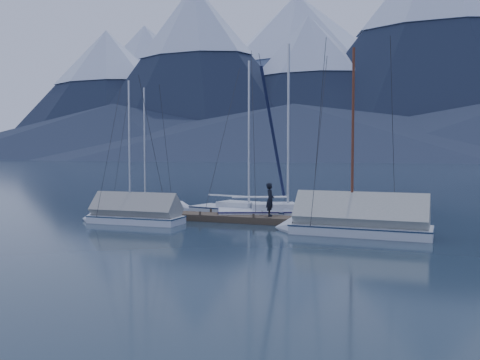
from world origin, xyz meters
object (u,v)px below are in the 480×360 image
Objects in this scene: sailboat_covered_far at (128,215)px; person at (270,200)px; sailboat_open_mid at (257,213)px; sailboat_covered_near at (348,224)px; sailboat_open_left at (152,209)px; sailboat_open_right at (298,215)px.

person is at bearing 21.16° from sailboat_covered_far.
sailboat_open_mid is 5.63× the size of person.
sailboat_open_left is at bearing 159.70° from sailboat_covered_near.
sailboat_covered_far is (-11.24, -0.37, -0.06)m from sailboat_covered_near.
person is at bearing -111.46° from sailboat_open_right.
sailboat_covered_near is at bearing -20.30° from sailboat_open_left.
sailboat_open_right is 2.67m from person.
sailboat_open_left reaches higher than sailboat_covered_far.
sailboat_open_mid is 1.21× the size of sailboat_covered_far.
sailboat_open_right reaches higher than sailboat_open_mid.
sailboat_open_right is (2.40, 0.07, 0.01)m from sailboat_open_mid.
sailboat_open_right is 5.75m from sailboat_covered_near.
sailboat_open_right is at bearing -1.10° from sailboat_open_left.
sailboat_open_left reaches higher than person.
sailboat_covered_far reaches higher than person.
sailboat_open_left is 1.05× the size of sailboat_covered_far.
sailboat_covered_far is (-7.76, -4.95, 0.21)m from sailboat_open_right.
sailboat_covered_far is 7.40m from person.
sailboat_open_left is at bearing 107.50° from sailboat_covered_far.
sailboat_covered_near is (3.48, -4.57, 0.27)m from sailboat_open_right.
person is (-0.90, -2.29, 1.02)m from sailboat_open_right.
sailboat_open_right is (9.38, -0.18, 0.04)m from sailboat_open_left.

